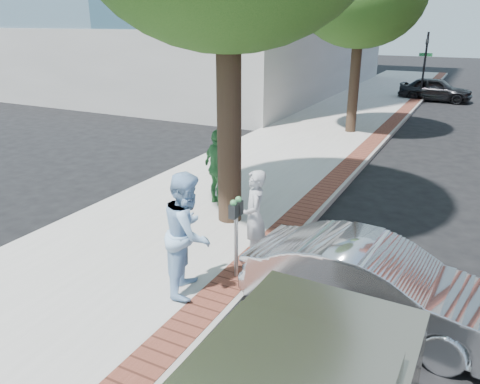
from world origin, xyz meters
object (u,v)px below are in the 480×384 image
Objects in this scene: person_gray at (254,217)px; parking_meter at (236,221)px; person_officer at (188,233)px; person_green at (218,168)px; sedan_silver at (374,285)px; bg_car at (435,89)px.

parking_meter is at bearing -29.58° from person_gray.
person_green is at bearing 2.27° from person_officer.
person_gray reaches higher than sedan_silver.
person_green is at bearing -165.11° from person_gray.
person_gray is 2.47m from sedan_silver.
person_gray is at bearing -178.78° from bg_car.
person_gray is at bearing 87.95° from parking_meter.
sedan_silver is (2.86, 0.66, -0.52)m from person_officer.
person_gray is 3.01m from person_green.
parking_meter reaches higher than sedan_silver.
parking_meter is 0.84× the size of person_gray.
person_green is (-2.01, 2.89, -0.13)m from parking_meter.
sedan_silver is 22.98m from bg_car.
person_officer is at bearing 107.62° from sedan_silver.
parking_meter is 0.37× the size of sedan_silver.
bg_car is at bearing 150.22° from person_gray.
parking_meter is 0.69m from person_gray.
bg_car reaches higher than sedan_silver.
person_green reaches higher than bg_car.
person_gray is at bearing 161.08° from person_green.
person_green reaches higher than sedan_silver.
sedan_silver is 1.00× the size of bg_car.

